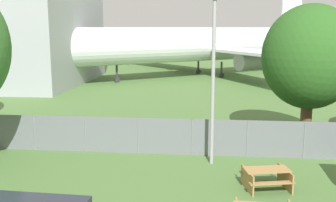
% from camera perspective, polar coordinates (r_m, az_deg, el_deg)
% --- Properties ---
extents(perimeter_fence, '(56.07, 0.07, 1.74)m').
position_cam_1_polar(perimeter_fence, '(18.40, 3.50, -5.26)').
color(perimeter_fence, slate).
rests_on(perimeter_fence, ground).
extents(airplane, '(36.44, 29.99, 12.01)m').
position_cam_1_polar(airplane, '(48.42, 4.93, 8.16)').
color(airplane, silver).
rests_on(airplane, ground).
extents(picnic_bench_near_cabin, '(1.92, 1.72, 0.76)m').
position_cam_1_polar(picnic_bench_near_cabin, '(15.23, 14.10, -10.57)').
color(picnic_bench_near_cabin, '#A37A47').
rests_on(picnic_bench_near_cabin, ground).
extents(tree_behind_benches, '(4.71, 4.71, 7.06)m').
position_cam_1_polar(tree_behind_benches, '(20.70, 19.92, 5.99)').
color(tree_behind_benches, brown).
rests_on(tree_behind_benches, ground).
extents(light_mast, '(0.44, 0.44, 7.45)m').
position_cam_1_polar(light_mast, '(16.71, 6.62, 6.03)').
color(light_mast, '#99999E').
rests_on(light_mast, ground).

